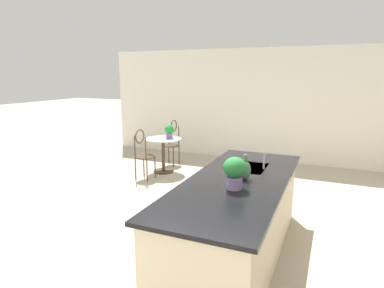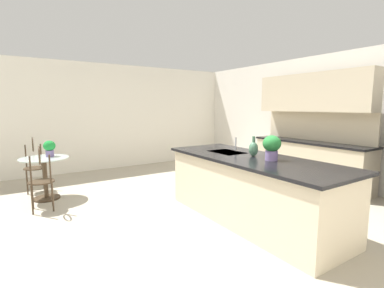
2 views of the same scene
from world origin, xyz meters
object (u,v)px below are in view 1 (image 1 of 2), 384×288
at_px(potted_plant_counter_near, 235,171).
at_px(vase_on_counter, 245,170).
at_px(chair_by_island, 172,140).
at_px(chair_near_window, 143,152).
at_px(potted_plant_on_table, 169,131).
at_px(bistro_table, 163,152).

height_order(potted_plant_counter_near, vase_on_counter, potted_plant_counter_near).
xyz_separation_m(chair_by_island, potted_plant_counter_near, (3.59, 2.54, 0.54)).
height_order(chair_near_window, chair_by_island, same).
bearing_deg(potted_plant_counter_near, vase_on_counter, 176.71).
relative_size(potted_plant_on_table, potted_plant_counter_near, 0.85).
bearing_deg(potted_plant_counter_near, bistro_table, -140.52).
height_order(bistro_table, potted_plant_counter_near, potted_plant_counter_near).
bearing_deg(chair_near_window, potted_plant_counter_near, 47.64).
xyz_separation_m(potted_plant_counter_near, vase_on_counter, (-0.35, 0.02, -0.08)).
xyz_separation_m(chair_near_window, potted_plant_on_table, (-0.72, 0.21, 0.33)).
bearing_deg(bistro_table, chair_by_island, -169.63).
bearing_deg(chair_near_window, potted_plant_on_table, 163.50).
xyz_separation_m(bistro_table, potted_plant_counter_near, (2.94, 2.42, 0.66)).
bearing_deg(potted_plant_on_table, bistro_table, -48.64).
bearing_deg(bistro_table, vase_on_counter, 43.32).
bearing_deg(potted_plant_on_table, chair_near_window, -16.50).
xyz_separation_m(potted_plant_on_table, potted_plant_counter_near, (3.03, 2.31, 0.21)).
relative_size(chair_near_window, potted_plant_counter_near, 3.13).
distance_m(chair_near_window, vase_on_counter, 3.24).
distance_m(bistro_table, potted_plant_counter_near, 3.86).
relative_size(bistro_table, chair_near_window, 0.77).
height_order(chair_near_window, potted_plant_counter_near, potted_plant_counter_near).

